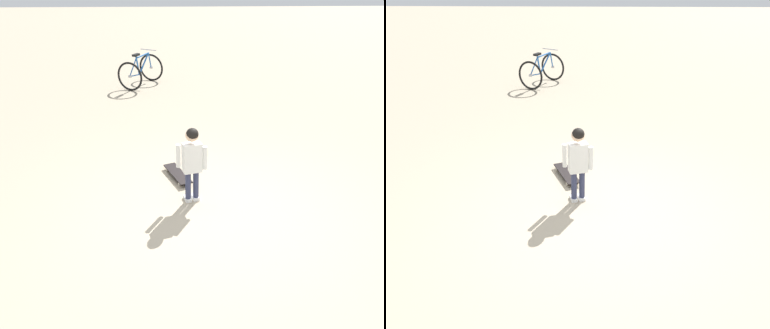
{
  "view_description": "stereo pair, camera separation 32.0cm",
  "coord_description": "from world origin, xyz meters",
  "views": [
    {
      "loc": [
        -0.56,
        -4.35,
        2.96
      ],
      "look_at": [
        -0.38,
        0.43,
        0.55
      ],
      "focal_mm": 38.45,
      "sensor_mm": 36.0,
      "label": 1
    },
    {
      "loc": [
        -0.24,
        -4.35,
        2.96
      ],
      "look_at": [
        -0.38,
        0.43,
        0.55
      ],
      "focal_mm": 38.45,
      "sensor_mm": 36.0,
      "label": 2
    }
  ],
  "objects": [
    {
      "name": "skateboard",
      "position": [
        -0.57,
        1.09,
        0.06
      ],
      "size": [
        0.44,
        0.72,
        0.07
      ],
      "color": "black",
      "rests_on": "ground"
    },
    {
      "name": "ground_plane",
      "position": [
        0.0,
        0.0,
        0.0
      ],
      "size": [
        50.0,
        50.0,
        0.0
      ],
      "primitive_type": "plane",
      "color": "tan"
    },
    {
      "name": "bicycle_near",
      "position": [
        -1.47,
        6.09,
        0.38
      ],
      "size": [
        1.13,
        1.28,
        0.85
      ],
      "color": "black",
      "rests_on": "ground"
    },
    {
      "name": "child_person",
      "position": [
        -0.38,
        0.43,
        0.66
      ],
      "size": [
        0.4,
        0.23,
        1.06
      ],
      "color": "#2D3351",
      "rests_on": "ground"
    }
  ]
}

